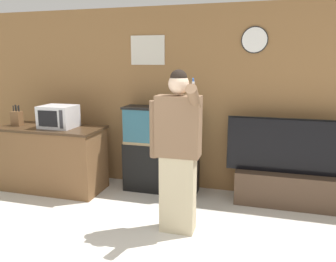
{
  "coord_description": "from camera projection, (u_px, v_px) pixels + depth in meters",
  "views": [
    {
      "loc": [
        1.04,
        -1.66,
        1.86
      ],
      "look_at": [
        0.02,
        1.94,
        1.05
      ],
      "focal_mm": 35.0,
      "sensor_mm": 36.0,
      "label": 1
    }
  ],
  "objects": [
    {
      "name": "counter_island",
      "position": [
        53.0,
        158.0,
        4.76
      ],
      "size": [
        1.48,
        0.67,
        0.93
      ],
      "color": "brown",
      "rests_on": "ground_plane"
    },
    {
      "name": "aquarium_on_stand",
      "position": [
        161.0,
        150.0,
        4.66
      ],
      "size": [
        1.06,
        0.36,
        1.23
      ],
      "color": "black",
      "rests_on": "ground_plane"
    },
    {
      "name": "wall_back_paneled",
      "position": [
        185.0,
        100.0,
        4.71
      ],
      "size": [
        10.0,
        0.08,
        2.6
      ],
      "color": "olive",
      "rests_on": "ground_plane"
    },
    {
      "name": "microwave",
      "position": [
        58.0,
        117.0,
        4.6
      ],
      "size": [
        0.47,
        0.39,
        0.31
      ],
      "color": "silver",
      "rests_on": "counter_island"
    },
    {
      "name": "knife_block",
      "position": [
        17.0,
        118.0,
        4.75
      ],
      "size": [
        0.14,
        0.11,
        0.3
      ],
      "color": "brown",
      "rests_on": "counter_island"
    },
    {
      "name": "person_standing",
      "position": [
        177.0,
        150.0,
        3.47
      ],
      "size": [
        0.56,
        0.42,
        1.77
      ],
      "color": "#BCAD89",
      "rests_on": "ground_plane"
    },
    {
      "name": "tv_on_stand",
      "position": [
        287.0,
        180.0,
        4.25
      ],
      "size": [
        1.57,
        0.4,
        1.15
      ],
      "color": "#4C3828",
      "rests_on": "ground_plane"
    }
  ]
}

